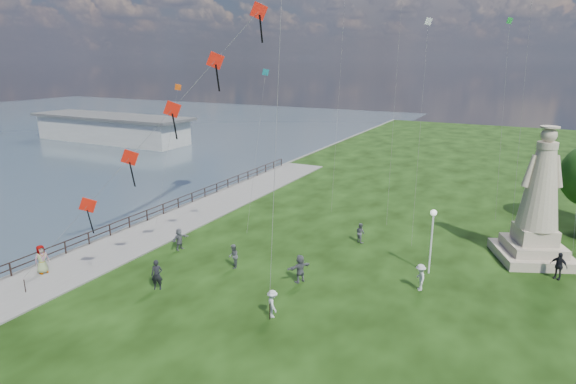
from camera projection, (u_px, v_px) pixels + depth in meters
The scene contains 15 objects.
waterfront at pixel (131, 236), 37.26m from camera, with size 200.00×200.00×1.51m.
pier_pavilion at pixel (111, 128), 81.21m from camera, with size 30.00×8.00×4.40m.
statue at pixel (538, 211), 31.82m from camera, with size 5.83×5.83×9.06m.
lamppost at pixel (432, 228), 29.79m from camera, with size 0.39×0.39×4.24m.
person_0 at pixel (157, 275), 28.26m from camera, with size 0.66×0.44×1.82m, color black.
person_1 at pixel (233, 256), 31.18m from camera, with size 0.78×0.48×1.60m, color #595960.
person_2 at pixel (272, 304), 25.23m from camera, with size 0.98×0.51×1.52m, color silver.
person_5 at pixel (179, 239), 34.18m from camera, with size 1.47×0.63×1.58m, color #595960.
person_7 at pixel (360, 233), 35.57m from camera, with size 0.72×0.45×1.49m, color #595960.
person_8 at pixel (420, 277), 28.17m from camera, with size 1.04×0.54×1.62m, color silver.
person_9 at pixel (559, 266), 29.58m from camera, with size 1.02×0.52×1.75m, color black.
person_10 at pixel (42, 261), 30.21m from camera, with size 0.90×0.55×1.85m, color #595960.
person_11 at pixel (300, 269), 29.18m from camera, with size 1.63×0.70×1.76m, color #595960.
red_kite_train at pixel (168, 117), 27.09m from camera, with size 11.14×9.35×16.24m.
small_kites at pixel (405, 28), 37.11m from camera, with size 31.09×19.24×32.65m.
Camera 1 is at (11.60, -16.57, 13.17)m, focal length 30.00 mm.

